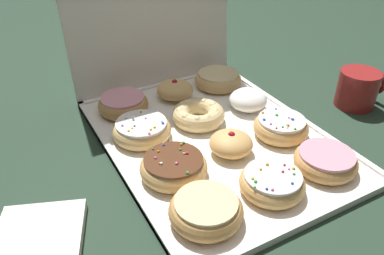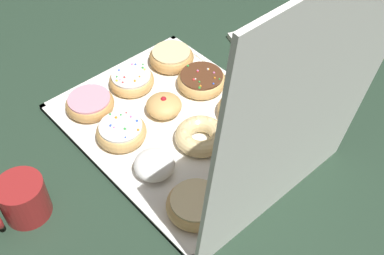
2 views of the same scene
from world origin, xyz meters
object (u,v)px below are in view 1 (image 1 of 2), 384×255
object	(u,v)px
glazed_ring_donut_0	(206,210)
sprinkle_donut_1	(271,183)
pink_frosted_donut_2	(326,161)
sprinkle_donut_6	(142,130)
donut_box	(214,139)
jelly_filled_donut_10	(175,90)
cruller_donut_7	(198,114)
pink_frosted_donut_9	(123,104)
sprinkle_donut_3	(174,167)
jelly_filled_donut_4	(233,143)
glazed_ring_donut_11	(218,79)
sprinkle_donut_5	(281,127)
napkin_stack	(39,237)
powdered_filled_donut_8	(248,100)
coffee_mug	(358,88)

from	to	relation	value
glazed_ring_donut_0	sprinkle_donut_1	world-z (taller)	same
pink_frosted_donut_2	sprinkle_donut_6	size ratio (longest dim) A/B	0.96
donut_box	jelly_filled_donut_10	size ratio (longest dim) A/B	6.27
cruller_donut_7	jelly_filled_donut_10	xyz separation A→B (m)	(0.01, 0.12, 0.00)
cruller_donut_7	pink_frosted_donut_9	world-z (taller)	cruller_donut_7
cruller_donut_7	jelly_filled_donut_10	world-z (taller)	jelly_filled_donut_10
sprinkle_donut_3	jelly_filled_donut_4	xyz separation A→B (m)	(0.13, 0.01, 0.00)
cruller_donut_7	glazed_ring_donut_11	xyz separation A→B (m)	(0.13, 0.13, -0.00)
sprinkle_donut_5	cruller_donut_7	xyz separation A→B (m)	(-0.12, 0.13, -0.00)
jelly_filled_donut_10	glazed_ring_donut_0	bearing A→B (deg)	-109.74
donut_box	sprinkle_donut_3	distance (m)	0.15
sprinkle_donut_6	donut_box	bearing A→B (deg)	-27.88
sprinkle_donut_3	jelly_filled_donut_10	size ratio (longest dim) A/B	1.39
sprinkle_donut_6	pink_frosted_donut_9	bearing A→B (deg)	88.09
pink_frosted_donut_2	napkin_stack	bearing A→B (deg)	169.87
sprinkle_donut_6	glazed_ring_donut_11	world-z (taller)	sprinkle_donut_6
donut_box	powdered_filled_donut_8	world-z (taller)	powdered_filled_donut_8
donut_box	sprinkle_donut_6	distance (m)	0.15
sprinkle_donut_3	pink_frosted_donut_9	world-z (taller)	sprinkle_donut_3
donut_box	jelly_filled_donut_4	xyz separation A→B (m)	(0.00, -0.06, 0.03)
powdered_filled_donut_8	cruller_donut_7	bearing A→B (deg)	178.85
sprinkle_donut_3	powdered_filled_donut_8	xyz separation A→B (m)	(0.25, 0.13, 0.00)
jelly_filled_donut_10	coffee_mug	distance (m)	0.43
sprinkle_donut_3	jelly_filled_donut_10	xyz separation A→B (m)	(0.13, 0.26, 0.00)
glazed_ring_donut_0	pink_frosted_donut_2	bearing A→B (deg)	0.87
sprinkle_donut_5	napkin_stack	world-z (taller)	sprinkle_donut_5
glazed_ring_donut_0	napkin_stack	bearing A→B (deg)	158.83
sprinkle_donut_5	sprinkle_donut_6	world-z (taller)	sprinkle_donut_5
sprinkle_donut_3	jelly_filled_donut_10	world-z (taller)	jelly_filled_donut_10
donut_box	glazed_ring_donut_0	bearing A→B (deg)	-124.78
pink_frosted_donut_2	sprinkle_donut_5	xyz separation A→B (m)	(-0.00, 0.12, 0.00)
glazed_ring_donut_0	jelly_filled_donut_4	xyz separation A→B (m)	(0.13, 0.13, 0.00)
sprinkle_donut_3	pink_frosted_donut_9	bearing A→B (deg)	89.96
jelly_filled_donut_10	napkin_stack	size ratio (longest dim) A/B	0.68
pink_frosted_donut_2	jelly_filled_donut_10	xyz separation A→B (m)	(-0.12, 0.37, 0.00)
jelly_filled_donut_4	glazed_ring_donut_11	xyz separation A→B (m)	(0.12, 0.25, -0.00)
sprinkle_donut_6	coffee_mug	size ratio (longest dim) A/B	1.07
sprinkle_donut_5	powdered_filled_donut_8	world-z (taller)	powdered_filled_donut_8
glazed_ring_donut_0	pink_frosted_donut_2	distance (m)	0.25
glazed_ring_donut_11	glazed_ring_donut_0	bearing A→B (deg)	-124.26
jelly_filled_donut_4	glazed_ring_donut_11	size ratio (longest dim) A/B	0.71
jelly_filled_donut_4	sprinkle_donut_6	size ratio (longest dim) A/B	0.70
sprinkle_donut_3	cruller_donut_7	size ratio (longest dim) A/B	1.05
sprinkle_donut_6	coffee_mug	xyz separation A→B (m)	(0.50, -0.10, 0.02)
pink_frosted_donut_2	jelly_filled_donut_10	bearing A→B (deg)	107.42
sprinkle_donut_1	napkin_stack	size ratio (longest dim) A/B	0.87
jelly_filled_donut_4	jelly_filled_donut_10	world-z (taller)	same
cruller_donut_7	powdered_filled_donut_8	xyz separation A→B (m)	(0.13, -0.00, 0.00)
sprinkle_donut_1	cruller_donut_7	xyz separation A→B (m)	(0.00, 0.25, 0.00)
glazed_ring_donut_11	napkin_stack	size ratio (longest dim) A/B	0.92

